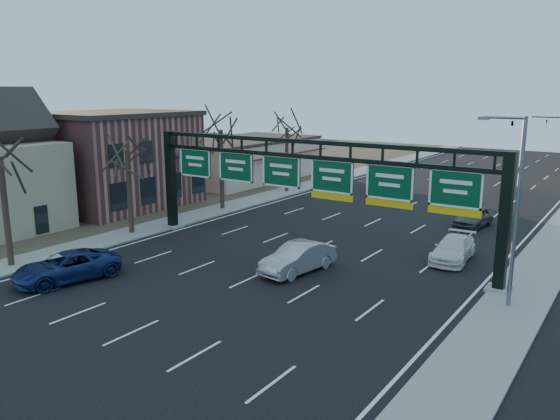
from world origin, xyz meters
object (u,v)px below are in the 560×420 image
Objects in this scene: car_blue_suv at (67,267)px; car_silver_sedan at (298,258)px; car_white_wagon at (453,249)px; sign_gantry at (308,181)px.

car_blue_suv is 12.64m from car_silver_sedan.
car_white_wagon is (16.14, 15.42, -0.06)m from car_blue_suv.
car_blue_suv is 1.14× the size of car_white_wagon.
sign_gantry is at bearing -158.42° from car_white_wagon.
car_silver_sedan is at bearing -136.85° from car_white_wagon.
car_silver_sedan is 9.72m from car_white_wagon.
car_silver_sedan is (9.56, 8.28, 0.05)m from car_blue_suv.
sign_gantry is 4.40× the size of car_blue_suv.
car_blue_suv is at bearing -125.19° from sign_gantry.
car_white_wagon is at bearing 57.59° from car_blue_suv.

